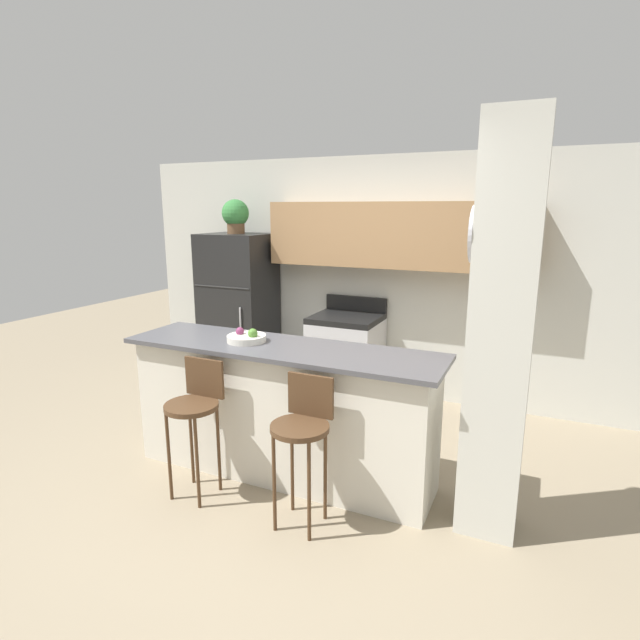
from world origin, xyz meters
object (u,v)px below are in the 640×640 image
(refrigerator, at_px, (239,310))
(trash_bin, at_px, (275,378))
(stove_range, at_px, (346,357))
(bar_stool_right, at_px, (303,429))
(potted_plant_on_fridge, at_px, (235,215))
(fruit_bowl, at_px, (247,338))
(bar_stool_left, at_px, (195,407))

(refrigerator, height_order, trash_bin, refrigerator)
(stove_range, height_order, trash_bin, stove_range)
(bar_stool_right, bearing_deg, trash_bin, 123.93)
(refrigerator, relative_size, stove_range, 1.62)
(bar_stool_right, xyz_separation_m, potted_plant_on_fridge, (-1.88, 2.14, 1.28))
(refrigerator, height_order, potted_plant_on_fridge, potted_plant_on_fridge)
(refrigerator, relative_size, trash_bin, 4.56)
(potted_plant_on_fridge, bearing_deg, bar_stool_right, -48.64)
(bar_stool_right, distance_m, fruit_bowl, 0.95)
(bar_stool_left, relative_size, fruit_bowl, 3.29)
(refrigerator, relative_size, bar_stool_left, 1.78)
(bar_stool_right, bearing_deg, refrigerator, 131.36)
(bar_stool_left, height_order, bar_stool_right, same)
(refrigerator, bearing_deg, bar_stool_left, -64.00)
(bar_stool_right, distance_m, potted_plant_on_fridge, 3.12)
(refrigerator, bearing_deg, potted_plant_on_fridge, 119.60)
(bar_stool_left, height_order, trash_bin, bar_stool_left)
(fruit_bowl, bearing_deg, trash_bin, 111.95)
(fruit_bowl, bearing_deg, stove_range, 84.69)
(trash_bin, bearing_deg, bar_stool_left, -76.82)
(bar_stool_left, distance_m, fruit_bowl, 0.64)
(potted_plant_on_fridge, bearing_deg, refrigerator, -60.40)
(bar_stool_left, xyz_separation_m, bar_stool_right, (0.84, 0.00, 0.00))
(fruit_bowl, bearing_deg, bar_stool_right, -34.30)
(bar_stool_right, bearing_deg, stove_range, 104.46)
(refrigerator, distance_m, bar_stool_right, 2.85)
(refrigerator, xyz_separation_m, trash_bin, (0.59, -0.22, -0.68))
(fruit_bowl, relative_size, trash_bin, 0.78)
(stove_range, bearing_deg, fruit_bowl, -95.31)
(bar_stool_right, xyz_separation_m, fruit_bowl, (-0.71, 0.49, 0.40))
(refrigerator, bearing_deg, stove_range, 0.92)
(stove_range, xyz_separation_m, bar_stool_right, (0.56, -2.16, 0.19))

